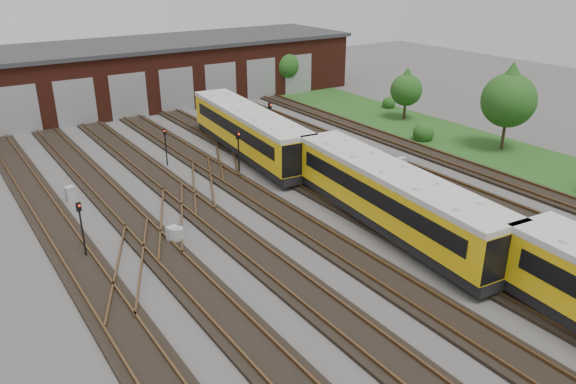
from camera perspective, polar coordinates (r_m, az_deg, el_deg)
ground at (r=30.71m, az=9.95°, el=-6.00°), size 120.00×120.00×0.00m
track_network at (r=30.92m, az=8.98°, el=-5.50°), size 30.40×70.00×0.33m
maintenance_shed at (r=63.07m, az=-16.06°, el=11.44°), size 51.00×12.50×6.35m
grass_verge at (r=50.14m, az=17.98°, el=4.70°), size 8.00×55.00×0.05m
metro_train at (r=32.29m, az=10.51°, el=-0.52°), size 4.49×48.45×3.36m
signal_mast_0 at (r=30.59m, az=-20.27°, el=-3.02°), size 0.26×0.25×3.19m
signal_mast_1 at (r=40.32m, az=-5.06°, el=4.58°), size 0.29×0.27×3.25m
signal_mast_2 at (r=43.07m, az=-12.34°, el=4.98°), size 0.27×0.26×2.88m
signal_mast_3 at (r=46.60m, az=-1.84°, el=7.46°), size 0.31×0.30×3.67m
relay_cabinet_0 at (r=31.57m, az=-11.63°, el=-4.29°), size 0.68×0.60×0.99m
relay_cabinet_1 at (r=38.92m, az=-21.24°, el=-0.15°), size 0.66×0.58×0.96m
relay_cabinet_2 at (r=31.51m, az=-11.09°, el=-4.37°), size 0.66×0.60×0.92m
relay_cabinet_3 at (r=49.63m, az=-7.69°, el=6.08°), size 0.71×0.61×1.11m
relay_cabinet_4 at (r=42.20m, az=11.44°, el=2.78°), size 0.74×0.66×1.04m
tree_0 at (r=65.80m, az=-0.40°, el=13.12°), size 3.42×3.42×5.67m
tree_1 at (r=55.72m, az=11.95°, el=10.47°), size 3.04×3.04×5.04m
tree_2 at (r=48.45m, az=21.59°, el=9.26°), size 4.33×4.33×7.18m
bush_1 at (r=49.82m, az=13.62°, el=6.12°), size 1.81×1.81×1.81m
bush_2 at (r=60.38m, az=10.23°, el=9.04°), size 1.39×1.39×1.39m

